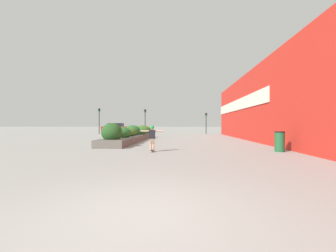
{
  "coord_description": "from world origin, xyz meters",
  "views": [
    {
      "loc": [
        0.65,
        -3.42,
        1.39
      ],
      "look_at": [
        -0.58,
        17.22,
        1.27
      ],
      "focal_mm": 24.0,
      "sensor_mm": 36.0,
      "label": 1
    }
  ],
  "objects": [
    {
      "name": "ground_plane",
      "position": [
        0.0,
        0.0,
        0.0
      ],
      "size": [
        300.0,
        300.0,
        0.0
      ],
      "primitive_type": "plane",
      "color": "gray"
    },
    {
      "name": "building_wall_right",
      "position": [
        6.75,
        12.95,
        3.0
      ],
      "size": [
        0.67,
        33.48,
        5.99
      ],
      "color": "red",
      "rests_on": "ground_plane"
    },
    {
      "name": "planter_box",
      "position": [
        -3.63,
        15.75,
        0.56
      ],
      "size": [
        1.87,
        12.32,
        1.49
      ],
      "color": "#605B54",
      "rests_on": "ground_plane"
    },
    {
      "name": "skateboard",
      "position": [
        -0.85,
        7.99,
        0.07
      ],
      "size": [
        0.25,
        0.68,
        0.1
      ],
      "rotation": [
        0.0,
        0.0,
        0.12
      ],
      "color": "black",
      "rests_on": "ground_plane"
    },
    {
      "name": "skateboarder",
      "position": [
        -0.85,
        7.99,
        0.86
      ],
      "size": [
        1.17,
        0.22,
        1.26
      ],
      "rotation": [
        0.0,
        0.0,
        0.12
      ],
      "color": "tan",
      "rests_on": "skateboard"
    },
    {
      "name": "trash_bin",
      "position": [
        5.69,
        8.4,
        0.52
      ],
      "size": [
        0.5,
        0.5,
        1.04
      ],
      "color": "#1E5B33",
      "rests_on": "ground_plane"
    },
    {
      "name": "car_leftmost",
      "position": [
        -10.53,
        33.88,
        0.86
      ],
      "size": [
        4.21,
        1.99,
        1.65
      ],
      "rotation": [
        0.0,
        0.0,
        1.57
      ],
      "color": "maroon",
      "rests_on": "ground_plane"
    },
    {
      "name": "car_center_left",
      "position": [
        11.96,
        37.28,
        0.74
      ],
      "size": [
        3.89,
        2.0,
        1.37
      ],
      "rotation": [
        0.0,
        0.0,
        -1.57
      ],
      "color": "navy",
      "rests_on": "ground_plane"
    },
    {
      "name": "traffic_light_left",
      "position": [
        -4.73,
        29.57,
        2.47
      ],
      "size": [
        0.28,
        0.3,
        3.65
      ],
      "color": "black",
      "rests_on": "ground_plane"
    },
    {
      "name": "traffic_light_right",
      "position": [
        4.32,
        30.19,
        2.16
      ],
      "size": [
        0.28,
        0.3,
        3.14
      ],
      "color": "black",
      "rests_on": "ground_plane"
    },
    {
      "name": "traffic_light_far_left",
      "position": [
        -11.84,
        29.97,
        2.59
      ],
      "size": [
        0.28,
        0.3,
        3.85
      ],
      "color": "black",
      "rests_on": "ground_plane"
    }
  ]
}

